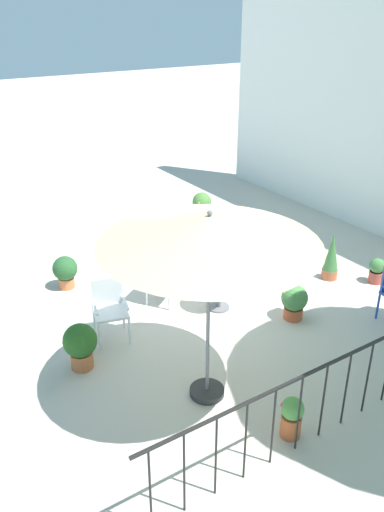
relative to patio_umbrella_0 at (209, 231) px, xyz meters
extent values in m
plane|color=beige|center=(-2.04, 1.22, -2.24)|extent=(60.00, 60.00, 0.00)
cube|color=black|center=(1.28, 1.22, -1.24)|extent=(0.03, 5.81, 0.03)
cylinder|color=black|center=(1.28, -1.50, -1.74)|extent=(0.02, 0.02, 1.00)
cylinder|color=black|center=(1.28, -1.14, -1.74)|extent=(0.02, 0.02, 1.00)
cylinder|color=black|center=(1.28, -0.78, -1.74)|extent=(0.02, 0.02, 1.00)
cylinder|color=black|center=(1.28, -0.41, -1.74)|extent=(0.02, 0.02, 1.00)
cylinder|color=black|center=(1.28, -0.05, -1.74)|extent=(0.02, 0.02, 1.00)
cylinder|color=black|center=(1.28, 0.31, -1.74)|extent=(0.02, 0.02, 1.00)
cylinder|color=black|center=(1.28, 0.67, -1.74)|extent=(0.02, 0.02, 1.00)
cylinder|color=black|center=(1.28, 1.04, -1.74)|extent=(0.02, 0.02, 1.00)
cylinder|color=black|center=(1.28, 1.40, -1.74)|extent=(0.02, 0.02, 1.00)
cylinder|color=#2D2D2D|center=(0.00, 0.00, -2.20)|extent=(0.44, 0.44, 0.08)
cylinder|color=slate|center=(0.00, 0.00, -1.03)|extent=(0.04, 0.04, 2.42)
cone|color=beige|center=(0.00, 0.00, 0.02)|extent=(2.50, 2.50, 0.33)
sphere|color=slate|center=(0.00, 0.00, 0.21)|extent=(0.06, 0.06, 0.06)
cylinder|color=silver|center=(-1.61, 1.34, -1.54)|extent=(0.63, 0.63, 0.02)
cylinder|color=slate|center=(-1.61, 1.34, -1.90)|extent=(0.06, 0.06, 0.68)
cylinder|color=slate|center=(-1.61, 1.34, -2.22)|extent=(0.35, 0.35, 0.03)
cylinder|color=#2448A1|center=(-0.01, 3.22, -2.01)|extent=(0.04, 0.04, 0.45)
cube|color=silver|center=(-2.27, 0.68, -1.78)|extent=(0.61, 0.61, 0.04)
cube|color=silver|center=(-2.44, 0.57, -1.56)|extent=(0.28, 0.36, 0.39)
cube|color=silver|center=(-2.16, 0.52, -1.66)|extent=(0.34, 0.26, 0.03)
cube|color=silver|center=(-2.39, 0.85, -1.66)|extent=(0.34, 0.26, 0.03)
cylinder|color=silver|center=(-2.00, 0.63, -2.02)|extent=(0.04, 0.04, 0.44)
cylinder|color=silver|center=(-2.23, 0.96, -2.02)|extent=(0.04, 0.04, 0.44)
cylinder|color=silver|center=(-2.32, 0.40, -2.02)|extent=(0.04, 0.04, 0.44)
cylinder|color=silver|center=(-2.55, 0.73, -2.02)|extent=(0.04, 0.04, 0.44)
cube|color=white|center=(-1.77, -0.47, -1.79)|extent=(0.58, 0.58, 0.04)
cube|color=white|center=(-1.98, -0.42, -1.55)|extent=(0.16, 0.44, 0.43)
cube|color=white|center=(-1.83, -0.68, -1.67)|extent=(0.42, 0.15, 0.03)
cube|color=white|center=(-1.71, -0.27, -1.67)|extent=(0.42, 0.15, 0.03)
cylinder|color=white|center=(-1.62, -0.74, -2.02)|extent=(0.04, 0.04, 0.43)
cylinder|color=white|center=(-1.50, -0.32, -2.02)|extent=(0.04, 0.04, 0.43)
cylinder|color=white|center=(-2.04, -0.63, -2.02)|extent=(0.04, 0.04, 0.43)
cylinder|color=white|center=(-1.92, -0.21, -2.02)|extent=(0.04, 0.04, 0.43)
cylinder|color=#B16136|center=(-1.37, -1.11, -2.12)|extent=(0.30, 0.30, 0.24)
cylinder|color=#382819|center=(-1.37, -1.11, -2.01)|extent=(0.27, 0.27, 0.02)
sphere|color=#25571E|center=(-1.37, -1.11, -1.81)|extent=(0.46, 0.46, 0.46)
sphere|color=#EB473C|center=(-1.45, -0.99, -1.71)|extent=(0.09, 0.09, 0.09)
sphere|color=#EB473C|center=(-1.51, -1.09, -1.87)|extent=(0.08, 0.08, 0.08)
sphere|color=#EB473C|center=(-1.50, -1.03, -1.73)|extent=(0.12, 0.12, 0.12)
cylinder|color=brown|center=(-4.98, 3.27, -2.12)|extent=(0.33, 0.33, 0.24)
cylinder|color=#382819|center=(-4.98, 3.27, -2.01)|extent=(0.29, 0.29, 0.02)
sphere|color=#4B7D38|center=(-4.98, 3.27, -1.82)|extent=(0.43, 0.43, 0.43)
sphere|color=gold|center=(-4.88, 3.14, -1.78)|extent=(0.10, 0.10, 0.10)
sphere|color=gold|center=(-5.10, 3.33, -1.74)|extent=(0.08, 0.08, 0.08)
cylinder|color=#CA6E40|center=(-3.61, -0.48, -2.14)|extent=(0.27, 0.27, 0.19)
cylinder|color=#382819|center=(-3.61, -0.48, -2.06)|extent=(0.24, 0.24, 0.02)
sphere|color=#255429|center=(-3.61, -0.48, -1.87)|extent=(0.42, 0.42, 0.42)
cylinder|color=#BF5B2F|center=(1.10, 0.40, -2.10)|extent=(0.23, 0.23, 0.28)
cylinder|color=#382819|center=(1.10, 0.40, -1.97)|extent=(0.21, 0.21, 0.02)
sphere|color=#539845|center=(1.10, 0.40, -1.84)|extent=(0.27, 0.27, 0.27)
sphere|color=#DA3869|center=(1.03, 0.31, -1.81)|extent=(0.06, 0.06, 0.06)
sphere|color=#DA3869|center=(1.08, 0.32, -1.81)|extent=(0.07, 0.07, 0.07)
sphere|color=#DA3869|center=(1.17, 0.46, -1.83)|extent=(0.07, 0.07, 0.07)
sphere|color=#DA3869|center=(1.02, 0.47, -1.86)|extent=(0.08, 0.08, 0.08)
cylinder|color=#BE5532|center=(-0.73, 2.14, -2.14)|extent=(0.30, 0.30, 0.19)
cylinder|color=#382819|center=(-0.73, 2.14, -2.06)|extent=(0.26, 0.26, 0.02)
sphere|color=#447D41|center=(-0.73, 2.14, -1.87)|extent=(0.41, 0.41, 0.41)
sphere|color=gold|center=(-0.80, 2.01, -1.78)|extent=(0.08, 0.08, 0.08)
sphere|color=gold|center=(-0.86, 2.25, -1.80)|extent=(0.11, 0.11, 0.11)
sphere|color=gold|center=(-0.71, 2.29, -1.89)|extent=(0.08, 0.08, 0.08)
cylinder|color=#AB493B|center=(-0.81, 4.16, -2.13)|extent=(0.24, 0.24, 0.21)
cylinder|color=#382819|center=(-0.81, 4.16, -2.03)|extent=(0.21, 0.21, 0.02)
sphere|color=#3F773D|center=(-0.81, 4.16, -1.91)|extent=(0.27, 0.27, 0.27)
sphere|color=#D93B65|center=(-0.81, 4.07, -1.91)|extent=(0.06, 0.06, 0.06)
sphere|color=#D93B65|center=(-0.81, 4.25, -1.95)|extent=(0.08, 0.08, 0.08)
sphere|color=#D93B65|center=(-0.74, 4.15, -1.88)|extent=(0.07, 0.07, 0.07)
sphere|color=#D93B65|center=(-0.91, 4.16, -1.90)|extent=(0.07, 0.07, 0.07)
cylinder|color=#B25C3C|center=(-1.37, 3.60, -2.15)|extent=(0.28, 0.28, 0.18)
cylinder|color=#382819|center=(-1.37, 3.60, -2.07)|extent=(0.25, 0.25, 0.02)
cone|color=#40773D|center=(-1.37, 3.60, -1.72)|extent=(0.27, 0.27, 0.69)
camera|label=1|loc=(4.29, -3.01, 2.23)|focal=36.92mm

